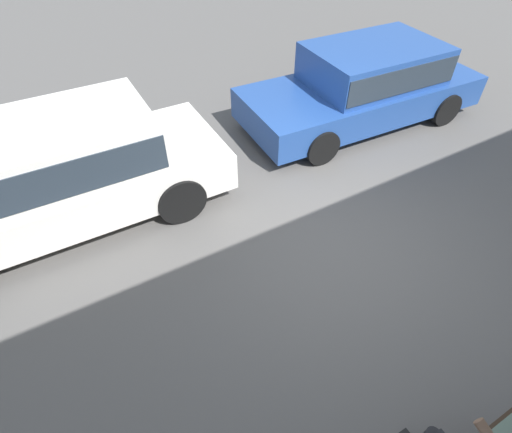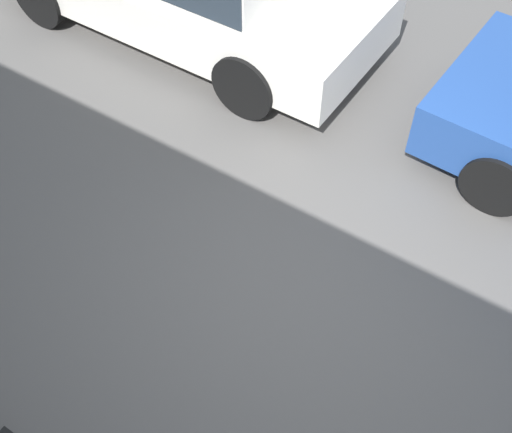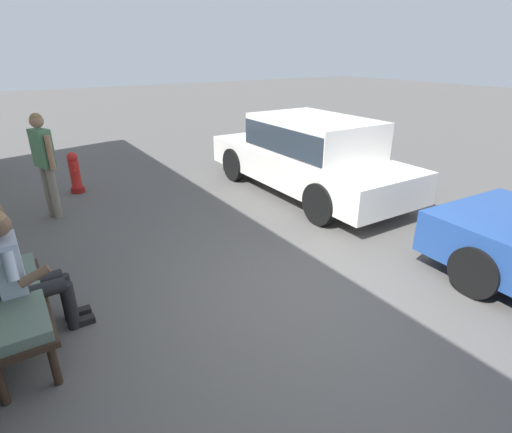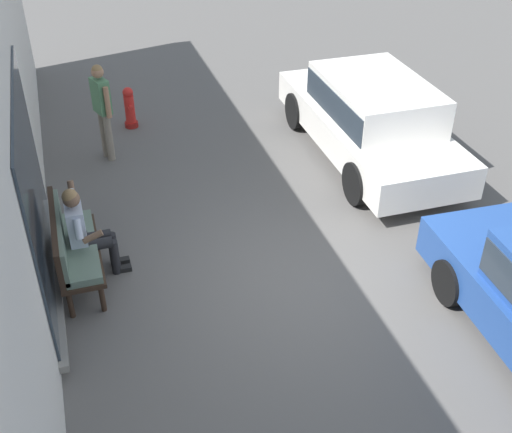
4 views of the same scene
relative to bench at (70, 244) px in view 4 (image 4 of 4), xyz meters
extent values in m
plane|color=#565451|center=(-0.91, -2.90, -0.59)|extent=(60.00, 60.00, 0.00)
cube|color=#2D3842|center=(0.00, 0.28, 0.86)|extent=(3.40, 0.03, 2.50)
cube|color=gray|center=(0.00, 0.25, -0.41)|extent=(3.60, 0.12, 0.10)
cylinder|color=#332319|center=(0.74, 0.10, -0.38)|extent=(0.07, 0.07, 0.41)
cylinder|color=#332319|center=(-0.74, 0.10, -0.38)|extent=(0.07, 0.07, 0.41)
cylinder|color=#332319|center=(0.74, -0.29, -0.38)|extent=(0.07, 0.07, 0.41)
cylinder|color=#332319|center=(-0.74, -0.29, -0.38)|extent=(0.07, 0.07, 0.41)
cube|color=#332319|center=(0.00, -0.09, -0.15)|extent=(1.64, 0.55, 0.06)
cube|color=slate|center=(0.00, -0.09, -0.07)|extent=(1.58, 0.49, 0.10)
cube|color=#332319|center=(0.00, 0.14, 0.15)|extent=(1.64, 0.07, 0.55)
cube|color=slate|center=(0.00, 0.08, 0.15)|extent=(1.58, 0.06, 0.47)
cylinder|color=black|center=(0.16, -0.33, -0.07)|extent=(0.15, 0.42, 0.15)
cylinder|color=black|center=(0.16, -0.54, -0.33)|extent=(0.12, 0.12, 0.52)
cube|color=black|center=(0.16, -0.62, -0.55)|extent=(0.10, 0.24, 0.07)
cylinder|color=black|center=(-0.02, -0.33, -0.07)|extent=(0.15, 0.42, 0.15)
cylinder|color=black|center=(-0.02, -0.54, -0.33)|extent=(0.12, 0.12, 0.52)
cube|color=black|center=(-0.02, -0.62, -0.55)|extent=(0.10, 0.24, 0.07)
cube|color=black|center=(0.07, -0.12, -0.07)|extent=(0.34, 0.24, 0.14)
cube|color=silver|center=(0.07, -0.12, 0.21)|extent=(0.38, 0.22, 0.56)
sphere|color=brown|center=(0.07, -0.12, 0.63)|extent=(0.22, 0.22, 0.22)
sphere|color=olive|center=(0.07, -0.11, 0.66)|extent=(0.20, 0.20, 0.20)
cylinder|color=silver|center=(-0.17, -0.14, 0.32)|extent=(0.20, 0.10, 0.28)
cylinder|color=brown|center=(-0.22, -0.30, 0.20)|extent=(0.08, 0.27, 0.17)
cylinder|color=silver|center=(0.31, -0.12, 0.39)|extent=(0.25, 0.10, 0.22)
cylinder|color=brown|center=(0.38, -0.14, 0.58)|extent=(0.16, 0.08, 0.25)
cube|color=silver|center=(0.21, -0.14, 0.62)|extent=(0.02, 0.07, 0.15)
cylinder|color=black|center=(-1.88, -4.53, -0.29)|extent=(0.61, 0.21, 0.60)
cube|color=white|center=(2.02, -5.24, -0.05)|extent=(4.54, 1.80, 0.55)
cube|color=white|center=(1.84, -5.24, 0.56)|extent=(2.37, 1.57, 0.67)
cube|color=#28333D|center=(1.84, -5.24, 0.56)|extent=(2.32, 1.60, 0.47)
cylinder|color=black|center=(3.43, -4.42, -0.24)|extent=(0.70, 0.19, 0.69)
cylinder|color=black|center=(3.41, -6.09, -0.24)|extent=(0.70, 0.19, 0.69)
cylinder|color=black|center=(0.62, -4.39, -0.24)|extent=(0.70, 0.19, 0.69)
cylinder|color=black|center=(0.61, -6.06, -0.24)|extent=(0.70, 0.19, 0.69)
cylinder|color=gray|center=(3.21, -0.87, -0.15)|extent=(0.13, 0.13, 0.88)
cylinder|color=gray|center=(3.38, -0.80, -0.15)|extent=(0.13, 0.13, 0.88)
cube|color=#4C7F56|center=(3.30, -0.84, 0.59)|extent=(0.41, 0.31, 0.60)
cylinder|color=#A37556|center=(3.08, -0.92, 0.55)|extent=(0.09, 0.09, 0.54)
cylinder|color=#A37556|center=(3.51, -0.75, 0.55)|extent=(0.09, 0.09, 0.54)
sphere|color=#A37556|center=(3.30, -0.84, 1.02)|extent=(0.21, 0.21, 0.21)
sphere|color=olive|center=(3.30, -0.84, 1.05)|extent=(0.19, 0.19, 0.19)
cylinder|color=maroon|center=(4.42, -1.40, -0.54)|extent=(0.26, 0.26, 0.10)
cylinder|color=red|center=(4.42, -1.40, -0.21)|extent=(0.19, 0.19, 0.55)
sphere|color=red|center=(4.42, -1.40, 0.12)|extent=(0.20, 0.20, 0.20)
cylinder|color=red|center=(4.28, -1.40, -0.13)|extent=(0.10, 0.08, 0.08)
cylinder|color=red|center=(4.56, -1.40, -0.13)|extent=(0.10, 0.08, 0.08)
camera|label=1|loc=(1.77, -0.30, 3.40)|focal=28.00mm
camera|label=2|loc=(-2.15, -0.30, 3.84)|focal=45.00mm
camera|label=3|loc=(-3.83, -0.30, 2.05)|focal=28.00mm
camera|label=4|loc=(-7.12, -0.30, 4.97)|focal=45.00mm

